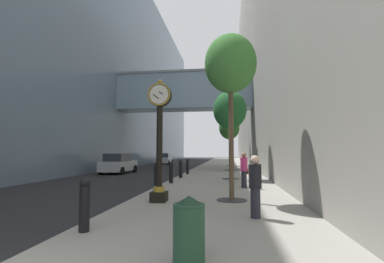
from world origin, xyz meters
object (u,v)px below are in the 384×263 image
street_tree_far (229,128)px  bollard_third (157,177)px  street_clock (159,134)px  pedestrian_by_clock (255,185)px  street_tree_mid_near (230,110)px  car_silver_near (118,164)px  car_white_mid (164,159)px  bollard_fifth (181,168)px  pedestrian_walking (244,169)px  bollard_sixth (188,166)px  street_tree_mid_far (229,119)px  street_tree_near (230,65)px  trash_bin (189,228)px  bollard_nearest (85,203)px  bollard_fourth (171,172)px

street_tree_far → bollard_third: bearing=-98.7°
street_clock → pedestrian_by_clock: street_clock is taller
street_tree_far → street_tree_mid_near: bearing=-90.0°
car_silver_near → car_white_mid: car_silver_near is taller
bollard_fifth → street_tree_mid_near: 5.02m
bollard_third → street_tree_mid_near: 7.76m
pedestrian_walking → car_silver_near: bearing=137.9°
car_white_mid → bollard_sixth: bearing=-71.5°
street_clock → street_tree_far: bearing=83.9°
street_tree_mid_near → bollard_third: bearing=-119.0°
street_tree_mid_far → street_tree_mid_near: bearing=-90.0°
street_tree_near → street_tree_far: (0.00, 23.39, -0.39)m
street_tree_near → trash_bin: 7.26m
bollard_third → bollard_sixth: 9.33m
car_white_mid → street_tree_mid_near: bearing=-66.6°
pedestrian_walking → street_tree_mid_near: bearing=98.5°
car_white_mid → pedestrian_walking: bearing=-68.8°
bollard_third → street_tree_near: (3.28, -1.88, 4.35)m
street_tree_mid_far → car_white_mid: 17.41m
trash_bin → car_white_mid: (-8.71, 35.31, 0.10)m
bollard_nearest → street_tree_near: bearing=52.9°
car_silver_near → car_white_mid: 16.91m
bollard_fourth → street_tree_mid_far: size_ratio=0.20×
street_clock → car_white_mid: 31.05m
trash_bin → car_white_mid: bearing=103.9°
bollard_third → bollard_fourth: (0.00, 3.11, 0.00)m
street_tree_near → car_silver_near: bearing=126.9°
bollard_third → bollard_fifth: size_ratio=1.00×
street_tree_near → street_tree_mid_near: (0.00, 7.80, -0.56)m
street_tree_mid_far → car_white_mid: bearing=124.0°
bollard_sixth → car_silver_near: bearing=166.5°
bollard_nearest → car_white_mid: bearing=100.3°
street_tree_far → trash_bin: (-0.75, -29.08, -4.04)m
pedestrian_walking → street_tree_mid_far: bearing=93.0°
street_clock → bollard_fourth: street_clock is taller
street_clock → pedestrian_walking: bearing=52.4°
bollard_third → street_tree_mid_far: street_tree_mid_far is taller
bollard_nearest → car_silver_near: car_silver_near is taller
bollard_third → car_white_mid: bearing=102.5°
street_clock → bollard_third: street_clock is taller
pedestrian_walking → car_white_mid: (-10.10, 26.08, -0.27)m
car_white_mid → bollard_fifth: bearing=-74.0°
bollard_sixth → street_tree_mid_near: size_ratio=0.21×
bollard_fourth → street_tree_mid_far: (3.28, 10.60, 4.11)m
bollard_fourth → car_white_mid: (-6.17, 24.63, 0.02)m
bollard_fourth → street_tree_mid_near: (3.28, 2.81, 3.79)m
street_tree_mid_near → bollard_nearest: bearing=-105.1°
trash_bin → bollard_sixth: bearing=98.5°
car_silver_near → street_tree_near: bearing=-53.1°
car_silver_near → bollard_fourth: bearing=-51.0°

